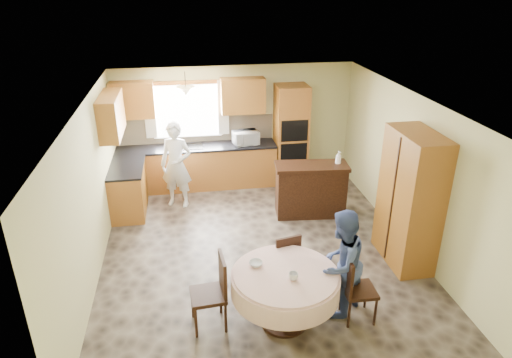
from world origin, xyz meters
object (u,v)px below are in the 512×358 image
at_px(cupboard, 410,200).
at_px(chair_left, 214,288).
at_px(dining_table, 285,284).
at_px(person_dining, 341,264).
at_px(chair_back, 285,258).
at_px(chair_right, 354,285).
at_px(person_sink, 176,165).
at_px(sideboard, 310,191).
at_px(oven_tower, 291,135).

relative_size(cupboard, chair_left, 2.10).
bearing_deg(dining_table, person_dining, 8.06).
height_order(chair_back, chair_right, chair_right).
relative_size(cupboard, dining_table, 1.55).
relative_size(cupboard, person_dining, 1.40).
relative_size(chair_left, chair_right, 1.07).
xyz_separation_m(dining_table, person_sink, (-1.32, 3.63, 0.23)).
bearing_deg(sideboard, chair_right, -88.93).
distance_m(dining_table, chair_left, 0.90).
distance_m(sideboard, chair_right, 2.90).
distance_m(dining_table, person_sink, 3.87).
bearing_deg(chair_back, oven_tower, -116.21).
xyz_separation_m(chair_right, person_sink, (-2.22, 3.69, 0.32)).
bearing_deg(chair_right, person_sink, 32.61).
height_order(cupboard, person_dining, cupboard).
bearing_deg(chair_right, dining_table, 88.03).
bearing_deg(person_dining, oven_tower, -135.52).
bearing_deg(sideboard, chair_left, -121.06).
bearing_deg(chair_right, person_dining, 42.62).
xyz_separation_m(cupboard, person_sink, (-3.49, 2.50, -0.22)).
bearing_deg(dining_table, person_sink, 109.93).
height_order(sideboard, person_dining, person_dining).
bearing_deg(cupboard, chair_back, -168.38).
height_order(sideboard, person_sink, person_sink).
bearing_deg(person_sink, dining_table, -49.33).
xyz_separation_m(sideboard, dining_table, (-1.13, -2.83, 0.13)).
height_order(sideboard, chair_left, chair_left).
xyz_separation_m(oven_tower, person_dining, (-0.35, -4.30, -0.30)).
distance_m(sideboard, chair_back, 2.33).
bearing_deg(cupboard, oven_tower, 108.08).
bearing_deg(oven_tower, sideboard, -89.20).
bearing_deg(sideboard, person_dining, -92.15).
relative_size(chair_back, person_dining, 0.60).
height_order(chair_left, chair_right, chair_left).
bearing_deg(oven_tower, person_dining, -94.65).
relative_size(cupboard, person_sink, 1.26).
height_order(dining_table, person_sink, person_sink).
distance_m(oven_tower, person_dining, 4.32).
bearing_deg(person_sink, chair_right, -38.27).
relative_size(chair_back, person_sink, 0.54).
relative_size(dining_table, chair_left, 1.36).
bearing_deg(chair_left, oven_tower, 150.69).
distance_m(cupboard, person_dining, 1.78).
relative_size(cupboard, chair_back, 2.33).
relative_size(sideboard, person_sink, 0.79).
bearing_deg(chair_left, person_dining, 84.92).
xyz_separation_m(sideboard, person_sink, (-2.45, 0.80, 0.37)).
xyz_separation_m(chair_back, person_sink, (-1.48, 2.92, 0.34)).
bearing_deg(chair_left, chair_back, 114.94).
relative_size(cupboard, chair_right, 2.25).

